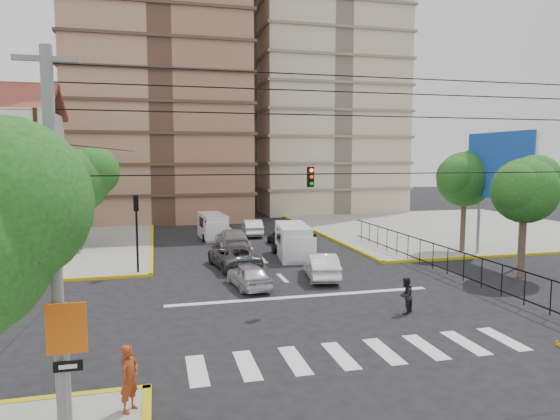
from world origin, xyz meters
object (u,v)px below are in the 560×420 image
object	(u,v)px
pedestrian_sw_corner	(129,378)
car_white_front_right	(321,266)
pedestrian_crosswalk	(406,295)
van_right_lane	(294,242)
traffic_light_nw	(137,221)
district_sign	(67,341)
car_silver_front_left	(249,276)
van_left_lane	(213,227)

from	to	relation	value
pedestrian_sw_corner	car_white_front_right	bearing A→B (deg)	-4.14
pedestrian_crosswalk	van_right_lane	bearing A→B (deg)	-123.97
traffic_light_nw	district_sign	xyz separation A→B (m)	(-1.00, -17.04, -0.66)
district_sign	pedestrian_sw_corner	size ratio (longest dim) A/B	1.82
car_silver_front_left	car_white_front_right	size ratio (longest dim) A/B	0.86
district_sign	van_left_lane	world-z (taller)	district_sign
traffic_light_nw	car_white_front_right	bearing A→B (deg)	-19.00
traffic_light_nw	car_silver_front_left	distance (m)	7.53
pedestrian_crosswalk	car_silver_front_left	bearing A→B (deg)	-85.62
district_sign	traffic_light_nw	bearing A→B (deg)	86.64
district_sign	van_right_lane	bearing A→B (deg)	60.68
van_right_lane	car_white_front_right	size ratio (longest dim) A/B	1.16
car_silver_front_left	car_white_front_right	world-z (taller)	car_white_front_right
car_white_front_right	pedestrian_crosswalk	world-z (taller)	pedestrian_crosswalk
van_left_lane	pedestrian_sw_corner	xyz separation A→B (m)	(-5.27, -27.62, 0.03)
van_right_lane	district_sign	bearing A→B (deg)	-111.49
district_sign	pedestrian_sw_corner	distance (m)	2.11
car_silver_front_left	car_white_front_right	bearing A→B (deg)	-174.82
van_left_lane	car_white_front_right	size ratio (longest dim) A/B	1.07
van_right_lane	car_silver_front_left	bearing A→B (deg)	-114.66
traffic_light_nw	car_white_front_right	distance (m)	10.69
van_right_lane	car_white_front_right	xyz separation A→B (m)	(-0.05, -5.76, -0.34)
van_right_lane	car_silver_front_left	distance (m)	8.02
car_silver_front_left	pedestrian_crosswalk	distance (m)	8.15
car_silver_front_left	car_white_front_right	xyz separation A→B (m)	(4.25, 1.00, 0.08)
car_white_front_right	pedestrian_crosswalk	bearing A→B (deg)	112.55
van_right_lane	van_left_lane	distance (m)	10.05
van_left_lane	pedestrian_sw_corner	bearing A→B (deg)	-105.17
traffic_light_nw	van_left_lane	distance (m)	12.89
car_silver_front_left	car_white_front_right	distance (m)	4.37
traffic_light_nw	district_sign	world-z (taller)	traffic_light_nw
van_left_lane	pedestrian_sw_corner	world-z (taller)	van_left_lane
car_white_front_right	pedestrian_crosswalk	xyz separation A→B (m)	(1.51, -6.76, 0.07)
traffic_light_nw	pedestrian_sw_corner	xyz separation A→B (m)	(0.30, -16.19, -2.08)
car_white_front_right	pedestrian_crosswalk	size ratio (longest dim) A/B	2.78
district_sign	pedestrian_crosswalk	bearing A→B (deg)	29.14
car_white_front_right	traffic_light_nw	bearing A→B (deg)	-9.07
van_right_lane	pedestrian_crosswalk	distance (m)	12.60
district_sign	car_white_front_right	bearing A→B (deg)	51.52
traffic_light_nw	district_sign	distance (m)	17.08
van_left_lane	car_white_front_right	xyz separation A→B (m)	(4.28, -14.82, -0.28)
traffic_light_nw	pedestrian_crosswalk	bearing A→B (deg)	-41.78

